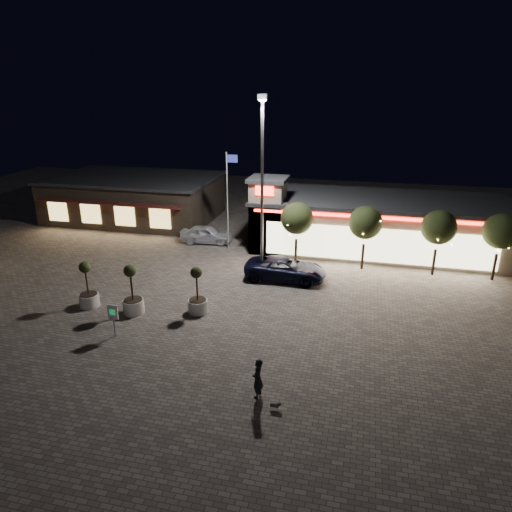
% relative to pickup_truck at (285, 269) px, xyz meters
% --- Properties ---
extents(ground, '(90.00, 90.00, 0.00)m').
position_rel_pickup_truck_xyz_m(ground, '(-3.78, -7.68, -0.79)').
color(ground, slate).
rests_on(ground, ground).
extents(retail_building, '(20.40, 8.40, 6.10)m').
position_rel_pickup_truck_xyz_m(retail_building, '(5.73, 8.13, 1.42)').
color(retail_building, tan).
rests_on(retail_building, ground).
extents(restaurant_building, '(16.40, 11.00, 4.30)m').
position_rel_pickup_truck_xyz_m(restaurant_building, '(-17.78, 12.29, 1.37)').
color(restaurant_building, '#382D23').
rests_on(restaurant_building, ground).
extents(floodlight_pole, '(0.60, 0.40, 12.38)m').
position_rel_pickup_truck_xyz_m(floodlight_pole, '(-1.78, 0.32, 6.23)').
color(floodlight_pole, gray).
rests_on(floodlight_pole, ground).
extents(flagpole, '(0.95, 0.10, 8.00)m').
position_rel_pickup_truck_xyz_m(flagpole, '(-5.68, 5.32, 3.96)').
color(flagpole, white).
rests_on(flagpole, ground).
extents(string_tree_a, '(2.42, 2.42, 4.79)m').
position_rel_pickup_truck_xyz_m(string_tree_a, '(0.22, 3.32, 2.77)').
color(string_tree_a, '#332319').
rests_on(string_tree_a, ground).
extents(string_tree_b, '(2.42, 2.42, 4.79)m').
position_rel_pickup_truck_xyz_m(string_tree_b, '(5.22, 3.32, 2.77)').
color(string_tree_b, '#332319').
rests_on(string_tree_b, ground).
extents(string_tree_c, '(2.42, 2.42, 4.79)m').
position_rel_pickup_truck_xyz_m(string_tree_c, '(10.22, 3.32, 2.77)').
color(string_tree_c, '#332319').
rests_on(string_tree_c, ground).
extents(string_tree_d, '(2.42, 2.42, 4.79)m').
position_rel_pickup_truck_xyz_m(string_tree_d, '(14.22, 3.32, 2.77)').
color(string_tree_d, '#332319').
rests_on(string_tree_d, ground).
extents(pickup_truck, '(5.69, 2.65, 1.58)m').
position_rel_pickup_truck_xyz_m(pickup_truck, '(0.00, 0.00, 0.00)').
color(pickup_truck, black).
rests_on(pickup_truck, ground).
extents(white_sedan, '(4.65, 2.22, 1.53)m').
position_rel_pickup_truck_xyz_m(white_sedan, '(-8.08, 6.32, -0.02)').
color(white_sedan, silver).
rests_on(white_sedan, ground).
extents(pedestrian, '(0.55, 0.74, 1.86)m').
position_rel_pickup_truck_xyz_m(pedestrian, '(1.08, -13.09, 0.14)').
color(pedestrian, black).
rests_on(pedestrian, ground).
extents(dog, '(0.46, 0.17, 0.25)m').
position_rel_pickup_truck_xyz_m(dog, '(2.05, -13.76, -0.54)').
color(dog, '#59514C').
rests_on(dog, ground).
extents(planter_left, '(1.20, 1.20, 2.95)m').
position_rel_pickup_truck_xyz_m(planter_left, '(-11.07, -6.97, 0.12)').
color(planter_left, silver).
rests_on(planter_left, ground).
extents(planter_mid, '(1.26, 1.26, 3.10)m').
position_rel_pickup_truck_xyz_m(planter_mid, '(-7.98, -7.13, 0.17)').
color(planter_mid, silver).
rests_on(planter_mid, ground).
extents(planter_right, '(1.20, 1.20, 2.94)m').
position_rel_pickup_truck_xyz_m(planter_right, '(-4.25, -6.16, 0.12)').
color(planter_right, silver).
rests_on(planter_right, ground).
extents(valet_sign, '(0.63, 0.10, 1.91)m').
position_rel_pickup_truck_xyz_m(valet_sign, '(-7.65, -9.92, 0.55)').
color(valet_sign, gray).
rests_on(valet_sign, ground).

